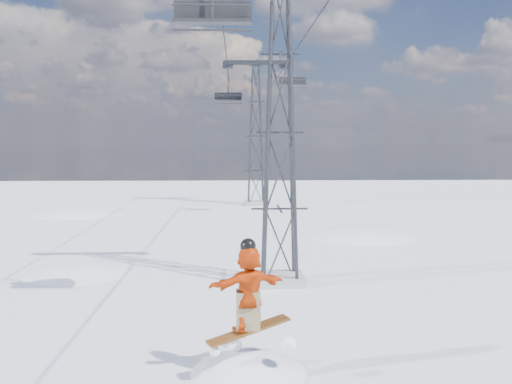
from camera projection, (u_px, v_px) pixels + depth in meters
ground at (271, 372)px, 12.91m from camera, size 120.00×120.00×0.00m
snow_terrain at (171, 383)px, 34.77m from camera, size 39.00×37.00×22.00m
lift_tower_near at (280, 133)px, 20.39m from camera, size 5.20×1.80×11.43m
lift_tower_far at (256, 137)px, 45.27m from camera, size 5.20×1.80×11.43m
haul_cables at (264, 37)px, 31.34m from camera, size 4.46×51.00×0.06m
lift_chair_near at (213, 14)px, 15.65m from camera, size 2.16×0.62×2.68m
lift_chair_mid at (293, 82)px, 37.68m from camera, size 1.81×0.52×2.24m
lift_chair_far at (228, 97)px, 46.13m from camera, size 2.23×0.64×2.76m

